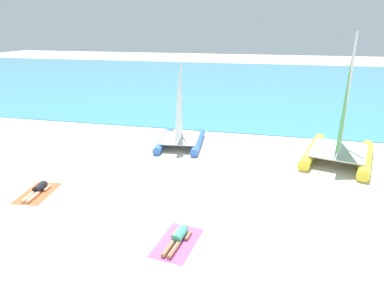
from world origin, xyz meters
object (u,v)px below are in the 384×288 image
at_px(sailboat_yellow, 340,143).
at_px(towel_right, 177,242).
at_px(sailboat_blue, 180,133).
at_px(towel_left, 38,193).
at_px(sunbather_left, 38,189).
at_px(sunbather_right, 178,237).

xyz_separation_m(sailboat_yellow, towel_right, (-5.78, -8.11, -0.89)).
bearing_deg(sailboat_blue, towel_right, -81.14).
relative_size(sailboat_blue, towel_left, 2.49).
xyz_separation_m(sunbather_left, towel_right, (6.17, -1.91, -0.13)).
distance_m(sailboat_blue, towel_left, 7.81).
distance_m(sailboat_blue, towel_right, 8.82).
bearing_deg(towel_right, towel_left, 163.35).
bearing_deg(sunbather_left, towel_left, -90.00).
bearing_deg(sunbather_right, sailboat_blue, 111.74).
height_order(towel_left, sunbather_right, sunbather_right).
height_order(sunbather_left, towel_right, sunbather_left).
xyz_separation_m(sailboat_yellow, sunbather_right, (-5.77, -8.04, -0.76)).
xyz_separation_m(sailboat_blue, sunbather_right, (2.18, -8.45, -0.57)).
relative_size(sunbather_left, sunbather_right, 1.00).
height_order(towel_left, towel_right, same).
distance_m(sunbather_left, sunbather_right, 6.45).
relative_size(sailboat_blue, towel_right, 2.49).
bearing_deg(sunbather_left, towel_right, -23.23).
relative_size(towel_left, towel_right, 1.00).
bearing_deg(sunbather_left, sunbather_right, -22.64).
bearing_deg(sunbather_right, towel_left, 171.20).
relative_size(sailboat_blue, sunbather_right, 3.02).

